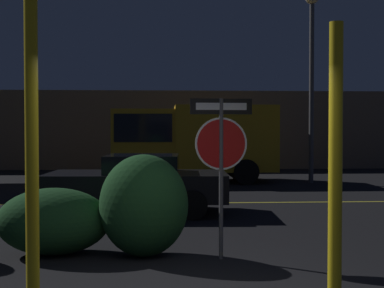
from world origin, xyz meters
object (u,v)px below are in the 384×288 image
at_px(hedge_bush_1, 54,221).
at_px(hedge_bush_2, 144,205).
at_px(yellow_pole_left, 32,143).
at_px(delivery_truck, 190,138).
at_px(stop_sign, 221,145).
at_px(passing_car_2, 138,183).
at_px(street_lamp, 312,52).
at_px(yellow_pole_right, 335,164).

xyz_separation_m(hedge_bush_1, hedge_bush_2, (1.32, -0.19, 0.25)).
relative_size(yellow_pole_left, delivery_truck, 0.61).
distance_m(stop_sign, yellow_pole_left, 3.28).
xyz_separation_m(passing_car_2, street_lamp, (5.60, 6.26, 3.77)).
height_order(stop_sign, hedge_bush_1, stop_sign).
xyz_separation_m(hedge_bush_2, passing_car_2, (-0.26, 3.99, -0.07)).
relative_size(yellow_pole_left, passing_car_2, 0.84).
height_order(stop_sign, street_lamp, street_lamp).
bearing_deg(delivery_truck, passing_car_2, 168.03).
bearing_deg(hedge_bush_2, delivery_truck, 83.53).
relative_size(stop_sign, street_lamp, 0.35).
distance_m(hedge_bush_2, passing_car_2, 3.99).
relative_size(yellow_pole_left, street_lamp, 0.52).
bearing_deg(yellow_pole_right, hedge_bush_1, 144.35).
height_order(yellow_pole_left, hedge_bush_2, yellow_pole_left).
height_order(passing_car_2, delivery_truck, delivery_truck).
bearing_deg(yellow_pole_right, yellow_pole_left, -168.96).
bearing_deg(stop_sign, street_lamp, 63.78).
xyz_separation_m(stop_sign, street_lamp, (4.25, 10.45, 2.82)).
distance_m(hedge_bush_1, delivery_truck, 11.04).
height_order(stop_sign, delivery_truck, delivery_truck).
distance_m(yellow_pole_left, delivery_truck, 13.86).
relative_size(hedge_bush_1, street_lamp, 0.25).
bearing_deg(hedge_bush_1, passing_car_2, 74.36).
xyz_separation_m(hedge_bush_1, passing_car_2, (1.06, 3.80, 0.17)).
relative_size(yellow_pole_left, yellow_pole_right, 1.16).
bearing_deg(yellow_pole_left, street_lamp, 64.43).
relative_size(hedge_bush_1, delivery_truck, 0.30).
xyz_separation_m(stop_sign, yellow_pole_left, (-2.00, -2.61, 0.09)).
bearing_deg(hedge_bush_1, street_lamp, 56.48).
height_order(stop_sign, passing_car_2, stop_sign).
distance_m(stop_sign, delivery_truck, 11.09).
bearing_deg(stop_sign, yellow_pole_left, -131.56).
distance_m(stop_sign, passing_car_2, 4.50).
height_order(stop_sign, yellow_pole_left, yellow_pole_left).
bearing_deg(hedge_bush_2, yellow_pole_left, -107.85).
bearing_deg(street_lamp, delivery_truck, 171.17).
bearing_deg(delivery_truck, yellow_pole_left, 171.35).
relative_size(passing_car_2, street_lamp, 0.62).
xyz_separation_m(stop_sign, yellow_pole_right, (0.96, -2.03, -0.14)).
distance_m(stop_sign, yellow_pole_right, 2.25).
bearing_deg(delivery_truck, hedge_bush_1, 166.79).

